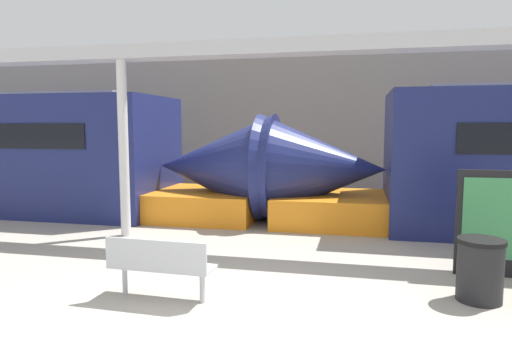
# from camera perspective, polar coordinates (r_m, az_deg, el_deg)

# --- Properties ---
(ground_plane) EXTENTS (60.00, 60.00, 0.00)m
(ground_plane) POSITION_cam_1_polar(r_m,az_deg,el_deg) (5.73, -5.46, -17.73)
(ground_plane) COLOR #A8A093
(station_wall) EXTENTS (56.00, 0.20, 5.00)m
(station_wall) POSITION_cam_1_polar(r_m,az_deg,el_deg) (16.63, 6.99, 6.77)
(station_wall) COLOR gray
(station_wall) RESTS_ON ground_plane
(bench_near) EXTENTS (1.44, 0.49, 0.86)m
(bench_near) POSITION_cam_1_polar(r_m,az_deg,el_deg) (6.29, -11.98, -10.60)
(bench_near) COLOR #ADB2B7
(bench_near) RESTS_ON ground_plane
(trash_bin) EXTENTS (0.61, 0.61, 0.84)m
(trash_bin) POSITION_cam_1_polar(r_m,az_deg,el_deg) (6.87, 26.21, -10.47)
(trash_bin) COLOR black
(trash_bin) RESTS_ON ground_plane
(poster_board) EXTENTS (1.17, 0.07, 1.66)m
(poster_board) POSITION_cam_1_polar(r_m,az_deg,el_deg) (7.95, 27.82, -5.25)
(poster_board) COLOR black
(poster_board) RESTS_ON ground_plane
(support_column_near) EXTENTS (0.21, 0.21, 3.67)m
(support_column_near) POSITION_cam_1_polar(r_m,az_deg,el_deg) (9.97, -16.22, 3.17)
(support_column_near) COLOR silver
(support_column_near) RESTS_ON ground_plane
(canopy_beam) EXTENTS (28.00, 0.60, 0.28)m
(canopy_beam) POSITION_cam_1_polar(r_m,az_deg,el_deg) (10.07, -16.57, 14.46)
(canopy_beam) COLOR #B7B7BC
(canopy_beam) RESTS_ON support_column_near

